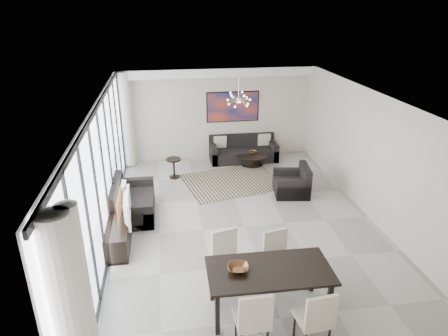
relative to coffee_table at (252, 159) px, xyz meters
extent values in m
cube|color=#A8A39B|center=(-0.96, -3.62, -0.19)|extent=(6.00, 9.00, 0.02)
cube|color=white|center=(-0.96, -3.62, 2.69)|extent=(6.00, 9.00, 0.02)
cube|color=beige|center=(-0.96, 0.87, 1.25)|extent=(6.00, 0.02, 2.90)
cube|color=beige|center=(-0.96, -8.11, 1.25)|extent=(6.00, 0.02, 2.90)
cube|color=beige|center=(2.03, -3.62, 1.25)|extent=(0.02, 9.00, 2.90)
cube|color=silver|center=(-3.94, -3.62, 1.25)|extent=(0.01, 8.95, 2.85)
cube|color=black|center=(-3.90, -3.62, 2.65)|extent=(0.04, 8.95, 0.10)
cube|color=black|center=(-3.90, -3.62, -0.17)|extent=(0.04, 8.95, 0.06)
cube|color=black|center=(-3.90, -7.62, 1.25)|extent=(0.04, 0.05, 2.88)
cube|color=black|center=(-3.90, -6.62, 1.25)|extent=(0.04, 0.05, 2.88)
cube|color=black|center=(-3.90, -5.62, 1.25)|extent=(0.04, 0.05, 2.88)
cube|color=black|center=(-3.90, -4.62, 1.25)|extent=(0.04, 0.05, 2.88)
cube|color=black|center=(-3.90, -3.62, 1.25)|extent=(0.04, 0.05, 2.88)
cube|color=black|center=(-3.90, -2.62, 1.25)|extent=(0.04, 0.05, 2.88)
cube|color=black|center=(-3.90, -1.62, 1.25)|extent=(0.04, 0.05, 2.88)
cube|color=black|center=(-3.90, -0.62, 1.25)|extent=(0.04, 0.05, 2.88)
cube|color=black|center=(-3.90, 0.38, 1.25)|extent=(0.04, 0.05, 2.88)
cylinder|color=silver|center=(-3.76, -7.77, 1.25)|extent=(0.36, 0.36, 2.85)
cylinder|color=silver|center=(-3.76, 0.53, 1.25)|extent=(0.36, 0.36, 2.85)
cube|color=white|center=(-0.96, 0.68, 2.57)|extent=(5.98, 0.40, 0.26)
cube|color=#BB3B19|center=(-0.46, 0.85, 1.45)|extent=(1.68, 0.04, 0.98)
cylinder|color=silver|center=(-0.66, -1.12, 2.43)|extent=(0.02, 0.02, 0.55)
sphere|color=silver|center=(-0.66, -1.12, 2.15)|extent=(0.12, 0.12, 0.12)
cube|color=black|center=(-0.83, -1.17, -0.19)|extent=(2.97, 2.52, 0.01)
cylinder|color=black|center=(0.00, 0.00, 0.13)|extent=(0.99, 0.99, 0.04)
cylinder|color=black|center=(0.00, 0.00, -0.04)|extent=(0.43, 0.43, 0.31)
cylinder|color=black|center=(0.00, 0.00, -0.18)|extent=(0.69, 0.69, 0.03)
imported|color=brown|center=(0.05, 0.05, 0.19)|extent=(0.29, 0.29, 0.08)
cube|color=black|center=(-0.19, 0.40, 0.00)|extent=(2.12, 0.87, 0.39)
cube|color=black|center=(-0.19, 0.75, 0.38)|extent=(2.12, 0.17, 0.39)
cube|color=black|center=(-1.16, 0.40, 0.08)|extent=(0.17, 0.87, 0.56)
cube|color=black|center=(0.79, 0.40, 0.08)|extent=(0.17, 0.87, 0.56)
cube|color=black|center=(-3.46, -2.64, 0.01)|extent=(0.93, 1.66, 0.42)
cube|color=black|center=(-3.84, -2.64, 0.43)|extent=(0.19, 1.66, 0.42)
cube|color=black|center=(-3.46, -3.38, 0.11)|extent=(0.93, 0.19, 0.60)
cube|color=black|center=(-3.46, -1.90, 0.11)|extent=(0.93, 0.19, 0.60)
cube|color=black|center=(0.59, -2.15, 0.00)|extent=(0.99, 1.03, 0.39)
cube|color=black|center=(0.93, -2.20, 0.39)|extent=(0.30, 0.94, 0.39)
cube|color=black|center=(0.64, -1.78, 0.09)|extent=(0.89, 0.30, 0.56)
cube|color=black|center=(0.53, -2.52, 0.09)|extent=(0.89, 0.30, 0.56)
cylinder|color=black|center=(-2.43, -0.63, 0.37)|extent=(0.43, 0.43, 0.04)
cylinder|color=black|center=(-2.43, -0.63, 0.08)|extent=(0.06, 0.06, 0.53)
cylinder|color=black|center=(-2.43, -0.63, -0.18)|extent=(0.30, 0.30, 0.03)
cube|color=black|center=(-3.72, -3.83, 0.07)|extent=(0.47, 1.68, 0.53)
imported|color=gray|center=(-3.56, -3.85, 0.63)|extent=(0.19, 1.03, 0.59)
cube|color=black|center=(-1.13, -6.30, 0.61)|extent=(2.00, 1.03, 0.04)
cube|color=black|center=(-2.02, -6.66, 0.20)|extent=(0.07, 0.07, 0.78)
cube|color=black|center=(-2.00, -5.89, 0.20)|extent=(0.07, 0.07, 0.78)
cube|color=black|center=(-0.26, -6.70, 0.20)|extent=(0.07, 0.07, 0.78)
cube|color=black|center=(-0.24, -5.93, 0.20)|extent=(0.07, 0.07, 0.78)
cube|color=beige|center=(-1.55, -6.95, 0.30)|extent=(0.50, 0.50, 0.06)
cube|color=beige|center=(-1.55, -7.16, 0.57)|extent=(0.49, 0.06, 0.60)
cylinder|color=black|center=(-1.75, -6.76, 0.03)|extent=(0.04, 0.04, 0.46)
cube|color=beige|center=(-0.67, -7.06, 0.28)|extent=(0.52, 0.52, 0.06)
cube|color=beige|center=(-0.65, -7.26, 0.55)|extent=(0.48, 0.10, 0.58)
cylinder|color=black|center=(-0.87, -6.89, 0.03)|extent=(0.04, 0.04, 0.45)
cube|color=beige|center=(-1.65, -5.57, 0.28)|extent=(0.58, 0.58, 0.06)
cube|color=beige|center=(-1.70, -5.36, 0.55)|extent=(0.48, 0.16, 0.58)
cylinder|color=black|center=(-1.43, -5.70, 0.03)|extent=(0.04, 0.04, 0.45)
cylinder|color=black|center=(-1.88, -5.43, 0.03)|extent=(0.04, 0.04, 0.45)
cube|color=beige|center=(-0.76, -5.64, 0.26)|extent=(0.55, 0.55, 0.06)
cube|color=beige|center=(-0.80, -5.45, 0.52)|extent=(0.46, 0.15, 0.56)
cylinder|color=black|center=(-0.54, -5.78, 0.02)|extent=(0.04, 0.04, 0.43)
cylinder|color=black|center=(-0.97, -5.51, 0.02)|extent=(0.04, 0.04, 0.43)
imported|color=brown|center=(-1.63, -6.24, 0.67)|extent=(0.38, 0.38, 0.08)
camera|label=1|loc=(-2.64, -11.31, 4.55)|focal=32.00mm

